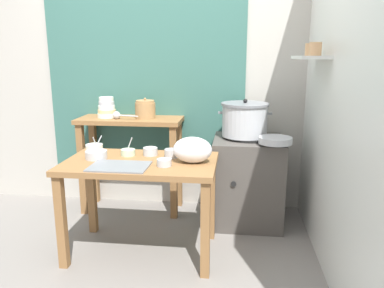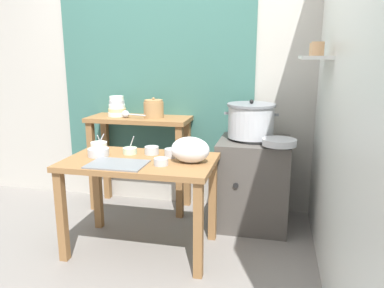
% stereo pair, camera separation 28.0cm
% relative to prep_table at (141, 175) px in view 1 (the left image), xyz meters
% --- Properties ---
extents(ground_plane, '(9.00, 9.00, 0.00)m').
position_rel_prep_table_xyz_m(ground_plane, '(-0.04, -0.05, -0.61)').
color(ground_plane, gray).
extents(wall_back, '(4.40, 0.12, 2.60)m').
position_rel_prep_table_xyz_m(wall_back, '(0.04, 1.05, 0.69)').
color(wall_back, '#B2ADA3').
rests_on(wall_back, ground).
extents(wall_right, '(0.30, 3.20, 2.60)m').
position_rel_prep_table_xyz_m(wall_right, '(1.36, 0.16, 0.69)').
color(wall_right, silver).
rests_on(wall_right, ground).
extents(prep_table, '(1.10, 0.66, 0.72)m').
position_rel_prep_table_xyz_m(prep_table, '(0.00, 0.00, 0.00)').
color(prep_table, olive).
rests_on(prep_table, ground).
extents(back_shelf_table, '(0.96, 0.40, 0.90)m').
position_rel_prep_table_xyz_m(back_shelf_table, '(-0.29, 0.78, 0.07)').
color(back_shelf_table, olive).
rests_on(back_shelf_table, ground).
extents(stove_block, '(0.60, 0.61, 0.78)m').
position_rel_prep_table_xyz_m(stove_block, '(0.80, 0.65, -0.23)').
color(stove_block, '#4C4742').
rests_on(stove_block, ground).
extents(steamer_pot, '(0.46, 0.41, 0.32)m').
position_rel_prep_table_xyz_m(steamer_pot, '(0.76, 0.67, 0.32)').
color(steamer_pot, '#B7BABF').
rests_on(steamer_pot, stove_block).
extents(clay_pot, '(0.18, 0.18, 0.19)m').
position_rel_prep_table_xyz_m(clay_pot, '(-0.15, 0.78, 0.37)').
color(clay_pot, '#A37A4C').
rests_on(clay_pot, back_shelf_table).
extents(bowl_stack_enamel, '(0.17, 0.17, 0.19)m').
position_rel_prep_table_xyz_m(bowl_stack_enamel, '(-0.52, 0.80, 0.38)').
color(bowl_stack_enamel, silver).
rests_on(bowl_stack_enamel, back_shelf_table).
extents(ladle, '(0.25, 0.09, 0.07)m').
position_rel_prep_table_xyz_m(ladle, '(-0.39, 0.72, 0.33)').
color(ladle, '#B7BABF').
rests_on(ladle, back_shelf_table).
extents(serving_tray, '(0.40, 0.28, 0.01)m').
position_rel_prep_table_xyz_m(serving_tray, '(-0.10, -0.17, 0.12)').
color(serving_tray, slate).
rests_on(serving_tray, prep_table).
extents(plastic_bag, '(0.28, 0.18, 0.19)m').
position_rel_prep_table_xyz_m(plastic_bag, '(0.38, -0.00, 0.20)').
color(plastic_bag, white).
rests_on(plastic_bag, prep_table).
extents(wide_pan, '(0.27, 0.27, 0.05)m').
position_rel_prep_table_xyz_m(wide_pan, '(1.00, 0.42, 0.20)').
color(wide_pan, '#B7BABF').
rests_on(wide_pan, stove_block).
extents(prep_bowl_0, '(0.11, 0.11, 0.06)m').
position_rel_prep_table_xyz_m(prep_bowl_0, '(0.04, 0.16, 0.14)').
color(prep_bowl_0, '#B7BABF').
rests_on(prep_bowl_0, prep_table).
extents(prep_bowl_1, '(0.16, 0.16, 0.17)m').
position_rel_prep_table_xyz_m(prep_bowl_1, '(-0.34, 0.02, 0.14)').
color(prep_bowl_1, '#B7BABF').
rests_on(prep_bowl_1, prep_table).
extents(prep_bowl_2, '(0.10, 0.10, 0.05)m').
position_rel_prep_table_xyz_m(prep_bowl_2, '(0.20, -0.11, 0.14)').
color(prep_bowl_2, '#B7BABF').
rests_on(prep_bowl_2, prep_table).
extents(prep_bowl_3, '(0.11, 0.11, 0.14)m').
position_rel_prep_table_xyz_m(prep_bowl_3, '(-0.13, 0.13, 0.14)').
color(prep_bowl_3, '#B7D1AD').
rests_on(prep_bowl_3, prep_table).
extents(prep_bowl_4, '(0.13, 0.13, 0.13)m').
position_rel_prep_table_xyz_m(prep_bowl_4, '(-0.42, 0.19, 0.15)').
color(prep_bowl_4, silver).
rests_on(prep_bowl_4, prep_table).
extents(prep_bowl_5, '(0.11, 0.11, 0.06)m').
position_rel_prep_table_xyz_m(prep_bowl_5, '(0.21, 0.11, 0.15)').
color(prep_bowl_5, '#B7BABF').
rests_on(prep_bowl_5, prep_table).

